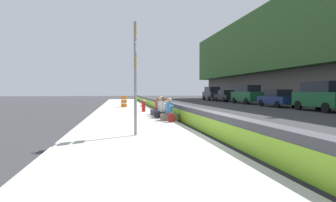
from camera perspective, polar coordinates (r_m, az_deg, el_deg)
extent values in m
plane|color=#353538|center=(8.59, 11.24, -8.31)|extent=(160.00, 160.00, 0.00)
cube|color=#B5B2A8|center=(8.00, -6.90, -8.55)|extent=(80.00, 4.40, 0.14)
cube|color=#47474C|center=(8.52, 11.26, -5.50)|extent=(76.00, 0.44, 0.85)
cube|color=#8CC62D|center=(8.45, 9.82, -5.85)|extent=(74.48, 0.01, 0.54)
cylinder|color=gray|center=(8.52, -7.03, 4.73)|extent=(0.09, 0.09, 3.60)
cube|color=yellow|center=(8.72, -6.94, 14.63)|extent=(0.44, 0.02, 0.36)
cube|color=black|center=(8.72, -6.84, 14.63)|extent=(0.30, 0.01, 0.10)
cube|color=white|center=(8.63, -6.92, 11.38)|extent=(0.44, 0.02, 0.36)
cube|color=#1956AD|center=(8.63, -6.83, 11.38)|extent=(0.30, 0.01, 0.10)
cube|color=yellow|center=(8.56, -6.91, 8.08)|extent=(0.44, 0.02, 0.36)
cube|color=black|center=(8.56, -6.81, 8.08)|extent=(0.30, 0.01, 0.10)
cylinder|color=red|center=(18.33, -5.25, -1.17)|extent=(0.24, 0.24, 0.72)
cone|color=gray|center=(18.31, -5.26, 0.21)|extent=(0.26, 0.26, 0.16)
cylinder|color=gray|center=(18.34, -4.73, -1.05)|extent=(0.10, 0.12, 0.10)
cylinder|color=gray|center=(18.31, -5.78, -1.06)|extent=(0.10, 0.12, 0.10)
cube|color=#706651|center=(12.98, 0.32, -3.46)|extent=(0.71, 0.81, 0.29)
cylinder|color=#427FB7|center=(12.94, 0.32, -1.61)|extent=(0.37, 0.37, 0.55)
sphere|color=tan|center=(12.92, 0.32, 0.15)|extent=(0.24, 0.24, 0.24)
cylinder|color=#427FB7|center=(13.15, 0.11, -1.79)|extent=(0.29, 0.15, 0.48)
cylinder|color=#427FB7|center=(12.75, 0.55, -1.91)|extent=(0.29, 0.15, 0.48)
cube|color=black|center=(14.17, -0.93, -2.97)|extent=(0.79, 0.90, 0.30)
cylinder|color=beige|center=(14.14, -0.93, -1.20)|extent=(0.39, 0.39, 0.57)
sphere|color=brown|center=(14.12, -0.93, 0.48)|extent=(0.25, 0.25, 0.25)
cylinder|color=beige|center=(14.35, -1.19, -1.38)|extent=(0.31, 0.17, 0.50)
cylinder|color=beige|center=(13.94, -0.67, -1.48)|extent=(0.31, 0.17, 0.50)
cube|color=#23284C|center=(15.10, -1.49, -2.66)|extent=(0.74, 0.85, 0.30)
cylinder|color=beige|center=(15.07, -1.49, -1.01)|extent=(0.38, 0.38, 0.57)
sphere|color=beige|center=(15.05, -1.49, 0.54)|extent=(0.25, 0.25, 0.25)
cylinder|color=beige|center=(15.29, -1.55, -1.18)|extent=(0.30, 0.15, 0.50)
cylinder|color=beige|center=(14.86, -1.42, -1.28)|extent=(0.30, 0.15, 0.50)
cube|color=#424247|center=(16.10, -2.12, -2.39)|extent=(0.84, 0.92, 0.28)
cylinder|color=#AD3D33|center=(16.08, -2.12, -0.93)|extent=(0.36, 0.36, 0.54)
sphere|color=#8E6647|center=(16.06, -2.12, 0.45)|extent=(0.24, 0.24, 0.24)
cylinder|color=#AD3D33|center=(16.26, -2.42, -1.08)|extent=(0.30, 0.20, 0.47)
cylinder|color=#AD3D33|center=(15.90, -1.81, -1.15)|extent=(0.30, 0.20, 0.47)
cube|color=maroon|center=(12.19, 0.68, -3.57)|extent=(0.32, 0.22, 0.40)
cube|color=maroon|center=(12.22, 1.32, -3.84)|extent=(0.22, 0.06, 0.20)
cylinder|color=orange|center=(23.98, -9.39, -0.14)|extent=(0.52, 0.52, 0.95)
cylinder|color=white|center=(23.97, -9.40, 0.32)|extent=(0.54, 0.54, 0.10)
cylinder|color=white|center=(23.99, -9.39, -0.48)|extent=(0.54, 0.54, 0.10)
cube|color=#145128|center=(23.49, 30.17, 0.33)|extent=(4.86, 2.08, 1.10)
cube|color=black|center=(23.40, 30.37, 2.64)|extent=(3.15, 1.83, 0.80)
cylinder|color=black|center=(24.19, 26.16, -0.86)|extent=(0.77, 0.24, 0.76)
cylinder|color=black|center=(25.28, 29.60, -0.80)|extent=(0.77, 0.24, 0.76)
cylinder|color=black|center=(21.74, 30.78, -1.26)|extent=(0.77, 0.24, 0.76)
cube|color=navy|center=(28.14, 22.34, 0.22)|extent=(4.51, 1.82, 0.72)
cube|color=black|center=(28.05, 22.47, 1.62)|extent=(2.21, 1.63, 0.66)
cylinder|color=black|center=(28.93, 19.34, -0.41)|extent=(0.66, 0.22, 0.66)
cylinder|color=black|center=(29.83, 22.22, -0.37)|extent=(0.66, 0.22, 0.66)
cylinder|color=black|center=(26.48, 22.46, -0.67)|extent=(0.66, 0.22, 0.66)
cylinder|color=black|center=(27.46, 25.48, -0.63)|extent=(0.66, 0.22, 0.66)
cube|color=#145128|center=(33.92, 16.57, 0.99)|extent=(4.87, 2.10, 1.10)
cube|color=black|center=(33.83, 16.67, 2.60)|extent=(3.16, 1.85, 0.80)
cylinder|color=black|center=(34.86, 14.01, 0.14)|extent=(0.77, 0.25, 0.76)
cylinder|color=black|center=(35.72, 16.66, 0.16)|extent=(0.77, 0.25, 0.76)
cylinder|color=black|center=(32.14, 16.46, -0.05)|extent=(0.77, 0.25, 0.76)
cylinder|color=black|center=(33.08, 19.26, -0.02)|extent=(0.77, 0.25, 0.76)
cube|color=black|center=(39.69, 12.26, 0.84)|extent=(4.52, 1.86, 0.72)
cube|color=black|center=(39.59, 12.33, 1.83)|extent=(2.22, 1.65, 0.66)
cylinder|color=black|center=(40.70, 10.34, 0.38)|extent=(0.66, 0.23, 0.66)
cylinder|color=black|center=(41.37, 12.56, 0.39)|extent=(0.66, 0.23, 0.66)
cylinder|color=black|center=(38.04, 11.93, 0.24)|extent=(0.66, 0.23, 0.66)
cylinder|color=black|center=(38.75, 14.28, 0.26)|extent=(0.66, 0.23, 0.66)
cube|color=#28282D|center=(45.06, 9.37, 1.31)|extent=(4.87, 2.09, 1.10)
cube|color=black|center=(44.96, 9.42, 2.52)|extent=(3.16, 1.84, 0.80)
cylinder|color=black|center=(46.27, 7.70, 0.66)|extent=(0.77, 0.25, 0.76)
cylinder|color=black|center=(46.81, 9.87, 0.66)|extent=(0.77, 0.25, 0.76)
cylinder|color=black|center=(43.33, 8.82, 0.56)|extent=(0.77, 0.25, 0.76)
cylinder|color=black|center=(43.91, 11.12, 0.56)|extent=(0.77, 0.25, 0.76)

